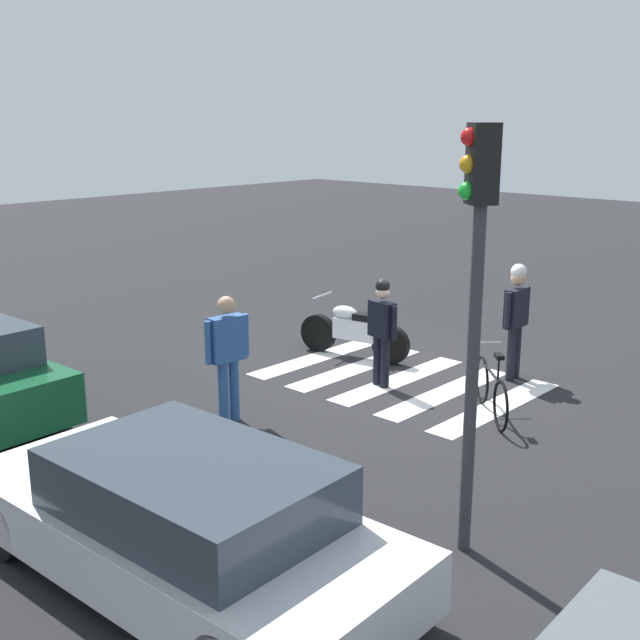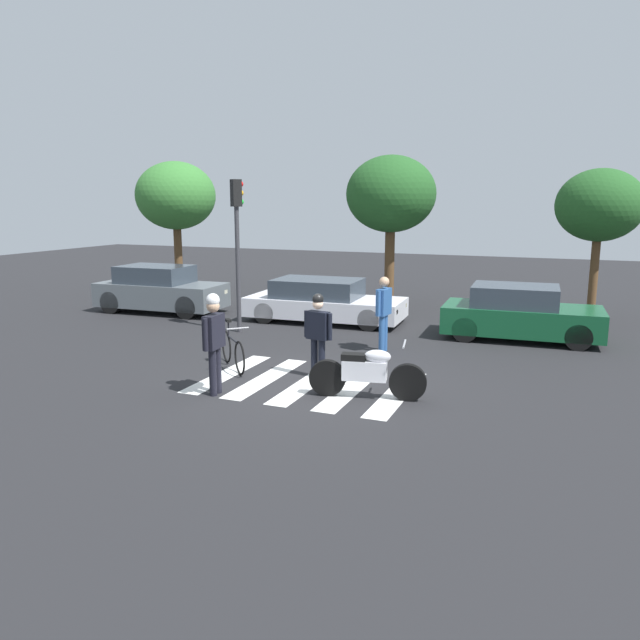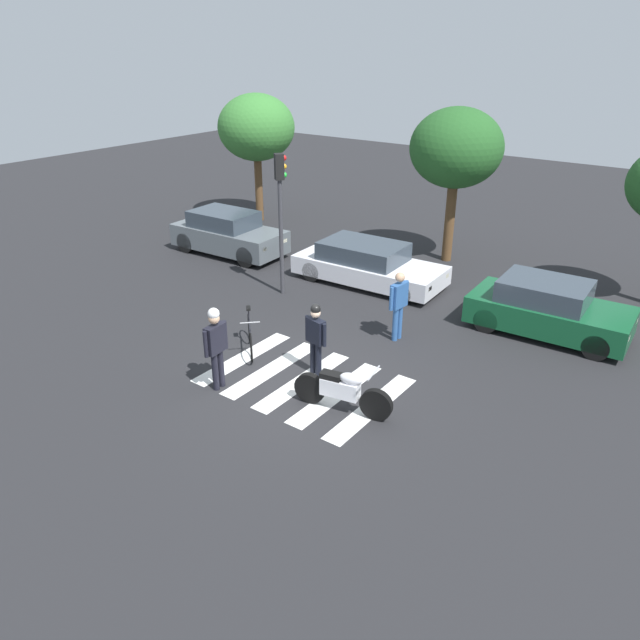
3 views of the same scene
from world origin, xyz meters
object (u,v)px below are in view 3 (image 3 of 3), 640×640
object	(u,v)px
police_motorcycle	(342,391)
officer_by_motorcycle	(316,335)
officer_on_foot	(216,342)
car_green_compact	(548,309)
leaning_bicycle	(250,336)
traffic_light_pole	(281,202)
car_grey_coupe	(228,234)
pedestrian_bystander	(399,301)
car_white_van	(367,264)

from	to	relation	value
police_motorcycle	officer_by_motorcycle	bearing A→B (deg)	146.31
officer_on_foot	car_green_compact	size ratio (longest dim) A/B	0.47
leaning_bicycle	traffic_light_pole	xyz separation A→B (m)	(-1.69, 3.29, 2.35)
police_motorcycle	car_grey_coupe	xyz separation A→B (m)	(-8.82, 5.84, 0.24)
officer_on_foot	pedestrian_bystander	distance (m)	4.74
car_white_van	pedestrian_bystander	bearing A→B (deg)	-46.71
officer_by_motorcycle	car_green_compact	xyz separation A→B (m)	(3.48, 5.20, -0.32)
police_motorcycle	officer_on_foot	distance (m)	2.86
officer_on_foot	car_grey_coupe	world-z (taller)	officer_on_foot
police_motorcycle	pedestrian_bystander	xyz separation A→B (m)	(-0.72, 3.49, 0.56)
officer_on_foot	car_grey_coupe	size ratio (longest dim) A/B	0.46
police_motorcycle	car_grey_coupe	bearing A→B (deg)	146.48
leaning_bicycle	officer_by_motorcycle	xyz separation A→B (m)	(1.95, 0.03, 0.60)
officer_by_motorcycle	car_white_van	distance (m)	5.86
officer_by_motorcycle	traffic_light_pole	distance (m)	5.20
officer_on_foot	car_grey_coupe	bearing A→B (deg)	132.69
car_grey_coupe	car_white_van	size ratio (longest dim) A/B	0.88
leaning_bicycle	car_white_van	distance (m)	5.50
leaning_bicycle	pedestrian_bystander	world-z (taller)	pedestrian_bystander
officer_on_foot	officer_by_motorcycle	xyz separation A→B (m)	(1.34, 1.72, -0.12)
officer_on_foot	officer_by_motorcycle	size ratio (longest dim) A/B	1.10
traffic_light_pole	officer_on_foot	bearing A→B (deg)	-65.19
car_white_van	officer_on_foot	bearing A→B (deg)	-84.05
officer_by_motorcycle	car_grey_coupe	world-z (taller)	officer_by_motorcycle
leaning_bicycle	officer_on_foot	world-z (taller)	officer_on_foot
pedestrian_bystander	police_motorcycle	bearing A→B (deg)	-78.41
car_white_van	car_green_compact	world-z (taller)	car_green_compact
car_grey_coupe	traffic_light_pole	distance (m)	4.69
leaning_bicycle	officer_on_foot	bearing A→B (deg)	-70.10
officer_by_motorcycle	car_white_van	world-z (taller)	officer_by_motorcycle
leaning_bicycle	police_motorcycle	bearing A→B (deg)	-14.52
leaning_bicycle	pedestrian_bystander	size ratio (longest dim) A/B	0.73
leaning_bicycle	car_green_compact	xyz separation A→B (m)	(5.43, 5.23, 0.27)
car_white_van	car_green_compact	xyz separation A→B (m)	(5.57, -0.27, 0.06)
pedestrian_bystander	car_green_compact	world-z (taller)	pedestrian_bystander
officer_by_motorcycle	traffic_light_pole	size ratio (longest dim) A/B	0.42
car_grey_coupe	traffic_light_pole	size ratio (longest dim) A/B	1.01
officer_on_foot	traffic_light_pole	bearing A→B (deg)	114.81
police_motorcycle	car_green_compact	distance (m)	6.45
leaning_bicycle	car_white_van	world-z (taller)	car_white_van
officer_by_motorcycle	pedestrian_bystander	bearing A→B (deg)	77.09
officer_on_foot	pedestrian_bystander	xyz separation A→B (m)	(1.94, 4.33, -0.08)
leaning_bicycle	officer_by_motorcycle	world-z (taller)	officer_by_motorcycle
police_motorcycle	traffic_light_pole	world-z (taller)	traffic_light_pole
car_green_compact	officer_by_motorcycle	bearing A→B (deg)	-123.83
police_motorcycle	car_grey_coupe	size ratio (longest dim) A/B	0.51
officer_by_motorcycle	car_white_van	bearing A→B (deg)	110.93
car_grey_coupe	car_white_van	bearing A→B (deg)	5.23
police_motorcycle	leaning_bicycle	world-z (taller)	police_motorcycle
police_motorcycle	car_white_van	bearing A→B (deg)	118.23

